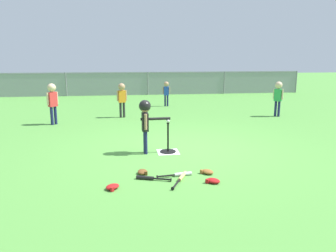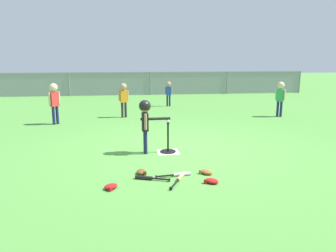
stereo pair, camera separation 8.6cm
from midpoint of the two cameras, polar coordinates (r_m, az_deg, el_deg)
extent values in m
plane|color=#51933D|center=(7.01, 2.45, -4.04)|extent=(60.00, 60.00, 0.00)
cube|color=white|center=(6.80, -0.36, -4.50)|extent=(0.44, 0.44, 0.01)
cylinder|color=black|center=(6.80, -0.36, -4.43)|extent=(0.32, 0.32, 0.03)
cylinder|color=black|center=(6.72, -0.37, -1.90)|extent=(0.04, 0.04, 0.60)
cylinder|color=black|center=(6.66, -0.37, 0.51)|extent=(0.06, 0.06, 0.02)
sphere|color=white|center=(6.65, -0.37, 0.90)|extent=(0.07, 0.07, 0.07)
cylinder|color=#191E4C|center=(6.74, -4.35, -2.68)|extent=(0.07, 0.07, 0.47)
cylinder|color=#191E4C|center=(6.64, -4.27, -2.90)|extent=(0.07, 0.07, 0.47)
cube|color=black|center=(6.59, -4.37, 0.71)|extent=(0.13, 0.21, 0.36)
cylinder|color=tan|center=(6.71, -4.47, 1.14)|extent=(0.05, 0.05, 0.31)
cylinder|color=tan|center=(6.46, -4.27, 0.71)|extent=(0.05, 0.05, 0.31)
sphere|color=tan|center=(6.54, -4.41, 3.25)|extent=(0.21, 0.21, 0.21)
sphere|color=black|center=(6.54, -4.41, 3.48)|extent=(0.24, 0.24, 0.24)
cylinder|color=black|center=(6.60, -2.56, 1.25)|extent=(0.60, 0.07, 0.06)
cylinder|color=#262626|center=(10.68, -7.87, 2.79)|extent=(0.08, 0.08, 0.49)
cylinder|color=#262626|center=(10.65, -8.44, 2.75)|extent=(0.08, 0.08, 0.49)
cube|color=orange|center=(10.60, -8.22, 5.09)|extent=(0.24, 0.18, 0.38)
cylinder|color=tan|center=(10.63, -7.51, 5.28)|extent=(0.05, 0.05, 0.33)
cylinder|color=tan|center=(10.57, -8.95, 5.20)|extent=(0.05, 0.05, 0.33)
sphere|color=tan|center=(10.57, -8.27, 6.76)|extent=(0.22, 0.22, 0.22)
cylinder|color=#191E4C|center=(11.29, 18.44, 2.83)|extent=(0.08, 0.08, 0.50)
cylinder|color=#191E4C|center=(11.34, 17.91, 2.90)|extent=(0.08, 0.08, 0.50)
cube|color=green|center=(11.26, 18.32, 5.12)|extent=(0.25, 0.26, 0.39)
cylinder|color=beige|center=(11.20, 18.99, 5.19)|extent=(0.06, 0.06, 0.34)
cylinder|color=beige|center=(11.31, 17.68, 5.33)|extent=(0.06, 0.06, 0.34)
sphere|color=beige|center=(11.23, 18.43, 6.74)|extent=(0.22, 0.22, 0.22)
cylinder|color=#191E4C|center=(10.06, -19.14, 1.77)|extent=(0.08, 0.08, 0.53)
cylinder|color=#191E4C|center=(10.00, -19.71, 1.68)|extent=(0.08, 0.08, 0.53)
cube|color=red|center=(9.96, -19.61, 4.37)|extent=(0.27, 0.26, 0.41)
cylinder|color=beige|center=(10.03, -18.91, 4.64)|extent=(0.06, 0.06, 0.35)
cylinder|color=beige|center=(9.88, -20.36, 4.44)|extent=(0.06, 0.06, 0.35)
sphere|color=beige|center=(9.92, -19.75, 6.28)|extent=(0.23, 0.23, 0.23)
cylinder|color=#191E4C|center=(12.95, -0.27, 4.39)|extent=(0.07, 0.07, 0.43)
cylinder|color=#191E4C|center=(12.95, -0.69, 4.39)|extent=(0.07, 0.07, 0.43)
cube|color=#2347B7|center=(12.90, -0.48, 6.08)|extent=(0.20, 0.14, 0.34)
cylinder|color=tan|center=(12.90, 0.05, 6.19)|extent=(0.05, 0.05, 0.29)
cylinder|color=tan|center=(12.90, -1.02, 6.18)|extent=(0.05, 0.05, 0.29)
sphere|color=tan|center=(12.87, -0.49, 7.29)|extent=(0.19, 0.19, 0.19)
cylinder|color=silver|center=(5.50, 2.16, -8.31)|extent=(0.30, 0.10, 0.06)
cylinder|color=black|center=(5.42, -0.82, -8.62)|extent=(0.30, 0.07, 0.03)
cylinder|color=black|center=(5.38, -2.35, -8.77)|extent=(0.02, 0.05, 0.05)
cylinder|color=#DBB266|center=(5.40, 2.03, -8.68)|extent=(0.21, 0.34, 0.06)
cylinder|color=black|center=(5.09, 0.91, -10.03)|extent=(0.18, 0.33, 0.03)
cylinder|color=black|center=(4.93, 0.29, -10.76)|extent=(0.05, 0.04, 0.05)
cylinder|color=black|center=(5.35, -4.47, -8.93)|extent=(0.29, 0.15, 0.06)
cylinder|color=black|center=(5.28, -1.48, -9.17)|extent=(0.28, 0.12, 0.03)
cylinder|color=black|center=(5.26, 0.04, -9.28)|extent=(0.03, 0.05, 0.05)
ellipsoid|color=brown|center=(5.62, 6.42, -7.87)|extent=(0.26, 0.27, 0.07)
cube|color=brown|center=(5.61, 5.42, -7.88)|extent=(0.06, 0.06, 0.06)
ellipsoid|color=brown|center=(5.60, -4.92, -7.90)|extent=(0.19, 0.24, 0.07)
cube|color=brown|center=(5.53, -4.23, -8.14)|extent=(0.05, 0.06, 0.06)
ellipsoid|color=#B21919|center=(5.06, -10.08, -10.30)|extent=(0.27, 0.27, 0.07)
cube|color=#B21919|center=(4.97, -10.14, -10.73)|extent=(0.06, 0.06, 0.06)
ellipsoid|color=#B21919|center=(5.25, 7.37, -9.37)|extent=(0.27, 0.27, 0.07)
cube|color=#B21919|center=(5.22, 6.34, -9.47)|extent=(0.06, 0.06, 0.06)
cylinder|color=slate|center=(16.97, -17.38, 6.89)|extent=(0.06, 0.06, 1.15)
cylinder|color=slate|center=(16.79, -3.69, 7.36)|extent=(0.06, 0.06, 1.15)
cylinder|color=slate|center=(17.53, 9.58, 7.42)|extent=(0.06, 0.06, 1.15)
cylinder|color=slate|center=(19.11, 21.20, 7.15)|extent=(0.06, 0.06, 1.15)
cube|color=gray|center=(16.75, -3.71, 9.13)|extent=(16.00, 0.03, 0.03)
cube|color=gray|center=(16.79, -3.69, 7.36)|extent=(16.00, 0.01, 1.15)
camera|label=1|loc=(0.04, -90.37, -0.08)|focal=35.20mm
camera|label=2|loc=(0.04, 89.63, 0.08)|focal=35.20mm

